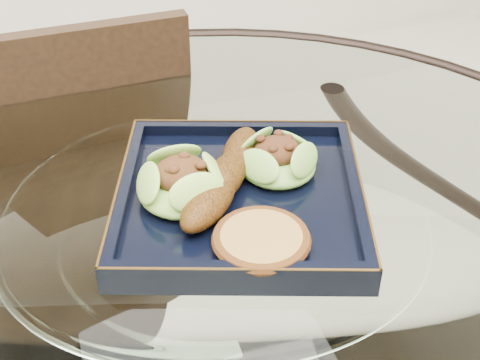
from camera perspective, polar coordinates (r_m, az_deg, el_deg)
name	(u,v)px	position (r m, az deg, el deg)	size (l,w,h in m)	color
dining_table	(218,353)	(0.82, -1.93, -14.58)	(1.13, 1.13, 0.77)	white
dining_chair	(109,275)	(1.10, -11.09, -7.97)	(0.38, 0.38, 0.86)	black
navy_plate	(240,202)	(0.75, 0.00, -1.85)	(0.27, 0.27, 0.02)	black
lettuce_wrap_left	(183,185)	(0.73, -4.91, -0.46)	(0.10, 0.10, 0.04)	#5D962B
lettuce_wrap_right	(278,161)	(0.77, 3.25, 1.60)	(0.09, 0.09, 0.03)	#508F29
roasted_plantain	(225,177)	(0.74, -1.25, 0.30)	(0.19, 0.04, 0.04)	#5A3109
crumb_patty	(261,241)	(0.67, 1.83, -5.24)	(0.09, 0.09, 0.02)	#A77237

